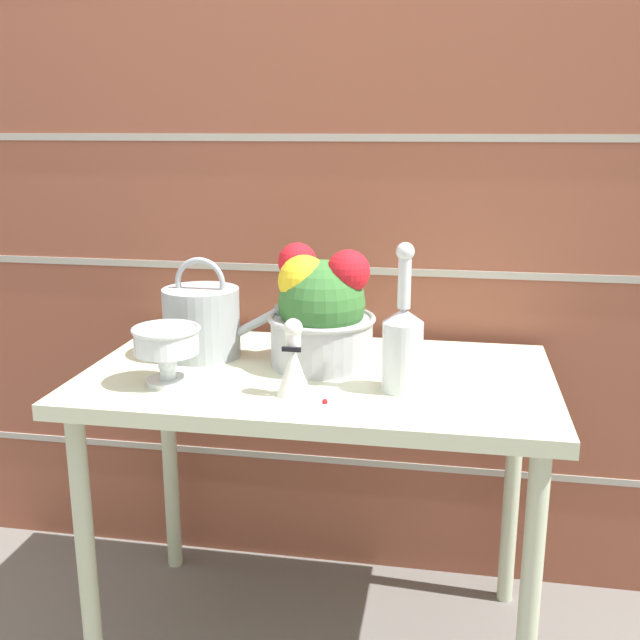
{
  "coord_description": "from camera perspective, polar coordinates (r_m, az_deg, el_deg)",
  "views": [
    {
      "loc": [
        0.31,
        -1.67,
        1.31
      ],
      "look_at": [
        0.0,
        0.03,
        0.86
      ],
      "focal_mm": 42.0,
      "sensor_mm": 36.0,
      "label": 1
    }
  ],
  "objects": [
    {
      "name": "figurine_vase",
      "position": [
        1.62,
        -2.04,
        -3.4
      ],
      "size": [
        0.08,
        0.08,
        0.17
      ],
      "color": "white",
      "rests_on": "patio_table"
    },
    {
      "name": "flower_planter",
      "position": [
        1.81,
        0.1,
        0.63
      ],
      "size": [
        0.26,
        0.26,
        0.3
      ],
      "color": "#ADADB2",
      "rests_on": "patio_table"
    },
    {
      "name": "brick_wall",
      "position": [
        2.11,
        1.8,
        8.84
      ],
      "size": [
        3.6,
        0.08,
        2.2
      ],
      "color": "brown",
      "rests_on": "ground_plane"
    },
    {
      "name": "crystal_pedestal_bowl",
      "position": [
        1.72,
        -11.61,
        -1.85
      ],
      "size": [
        0.15,
        0.15,
        0.13
      ],
      "color": "silver",
      "rests_on": "patio_table"
    },
    {
      "name": "fallen_petal",
      "position": [
        1.59,
        0.38,
        -6.23
      ],
      "size": [
        0.01,
        0.01,
        0.01
      ],
      "color": "red",
      "rests_on": "patio_table"
    },
    {
      "name": "watering_can",
      "position": [
        1.92,
        -8.9,
        -0.07
      ],
      "size": [
        0.34,
        0.19,
        0.26
      ],
      "color": "#9EA3A8",
      "rests_on": "patio_table"
    },
    {
      "name": "ground_plane",
      "position": [
        2.15,
        -0.17,
        -23.04
      ],
      "size": [
        12.0,
        12.0,
        0.0
      ],
      "primitive_type": "plane",
      "color": "slate"
    },
    {
      "name": "glass_decanter",
      "position": [
        1.65,
        6.32,
        -1.71
      ],
      "size": [
        0.09,
        0.09,
        0.33
      ],
      "color": "silver",
      "rests_on": "patio_table"
    },
    {
      "name": "patio_table",
      "position": [
        1.82,
        -0.18,
        -6.43
      ],
      "size": [
        1.11,
        0.65,
        0.74
      ],
      "color": "beige",
      "rests_on": "ground_plane"
    }
  ]
}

